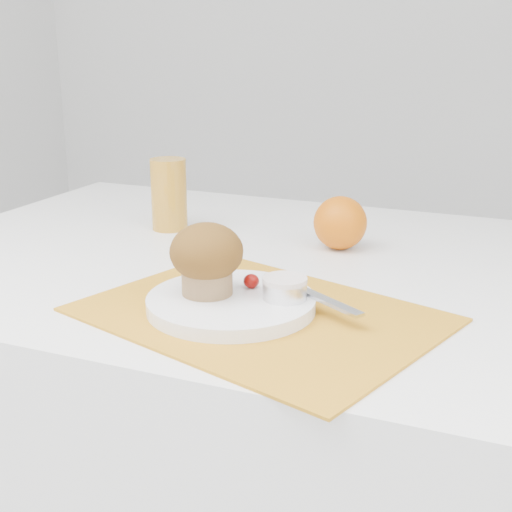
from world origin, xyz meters
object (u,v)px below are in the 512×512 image
at_px(orange, 340,223).
at_px(juice_glass, 169,194).
at_px(plate, 231,303).
at_px(muffin, 207,257).
at_px(table, 275,473).

height_order(orange, juice_glass, juice_glass).
height_order(plate, muffin, muffin).
xyz_separation_m(table, plate, (0.02, -0.22, 0.39)).
height_order(plate, juice_glass, juice_glass).
xyz_separation_m(table, juice_glass, (-0.24, 0.10, 0.44)).
distance_m(plate, muffin, 0.06).
bearing_deg(table, orange, 55.24).
height_order(juice_glass, muffin, juice_glass).
bearing_deg(table, juice_glass, 157.51).
height_order(table, juice_glass, juice_glass).
distance_m(table, muffin, 0.49).
bearing_deg(orange, table, -124.76).
height_order(orange, muffin, muffin).
relative_size(plate, orange, 2.46).
bearing_deg(orange, plate, -98.45).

